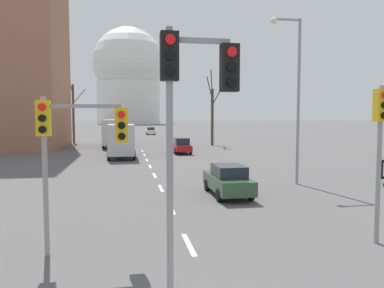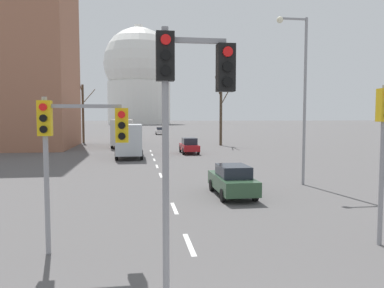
{
  "view_description": "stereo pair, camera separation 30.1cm",
  "coord_description": "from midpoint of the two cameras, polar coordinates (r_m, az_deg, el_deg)",
  "views": [
    {
      "loc": [
        -1.82,
        -4.13,
        3.8
      ],
      "look_at": [
        0.02,
        6.21,
        3.05
      ],
      "focal_mm": 35.0,
      "sensor_mm": 36.0,
      "label": 1
    },
    {
      "loc": [
        -1.52,
        -4.18,
        3.8
      ],
      "look_at": [
        0.02,
        6.21,
        3.05
      ],
      "focal_mm": 35.0,
      "sensor_mm": 36.0,
      "label": 2
    }
  ],
  "objects": [
    {
      "name": "traffic_signal_centre_tall",
      "position": [
        7.6,
        -1.47,
        7.26
      ],
      "size": [
        1.6,
        0.34,
        5.59
      ],
      "color": "gray",
      "rests_on": "ground_plane"
    },
    {
      "name": "lane_stripe_1",
      "position": [
        11.59,
        -1.26,
        -15.03
      ],
      "size": [
        0.16,
        2.0,
        0.01
      ],
      "primitive_type": "cube",
      "color": "silver",
      "rests_on": "ground_plane"
    },
    {
      "name": "street_lamp_right",
      "position": [
        21.82,
        14.92,
        8.57
      ],
      "size": [
        1.79,
        0.36,
        9.25
      ],
      "color": "gray",
      "rests_on": "ground_plane"
    },
    {
      "name": "lane_stripe_7",
      "position": [
        38.04,
        -7.5,
        -1.66
      ],
      "size": [
        0.16,
        2.0,
        0.01
      ],
      "primitive_type": "cube",
      "color": "silver",
      "rests_on": "ground_plane"
    },
    {
      "name": "bare_tree_left_near",
      "position": [
        57.35,
        -17.84,
        4.89
      ],
      "size": [
        4.64,
        5.64,
        10.17
      ],
      "color": "#473828",
      "rests_on": "ground_plane"
    },
    {
      "name": "bare_tree_right_near",
      "position": [
        50.45,
        2.97,
        4.92
      ],
      "size": [
        3.12,
        4.5,
        10.0
      ],
      "color": "#473828",
      "rests_on": "ground_plane"
    },
    {
      "name": "lane_stripe_6",
      "position": [
        33.58,
        -7.15,
        -2.42
      ],
      "size": [
        0.16,
        2.0,
        0.01
      ],
      "primitive_type": "cube",
      "color": "silver",
      "rests_on": "ground_plane"
    },
    {
      "name": "lane_stripe_3",
      "position": [
        20.25,
        -5.18,
        -6.72
      ],
      "size": [
        0.16,
        2.0,
        0.01
      ],
      "primitive_type": "cube",
      "color": "silver",
      "rests_on": "ground_plane"
    },
    {
      "name": "lane_stripe_2",
      "position": [
        15.87,
        -3.78,
        -9.75
      ],
      "size": [
        0.16,
        2.0,
        0.01
      ],
      "primitive_type": "cube",
      "color": "silver",
      "rests_on": "ground_plane"
    },
    {
      "name": "traffic_signal_near_left",
      "position": [
        10.75,
        -18.46,
        1.2
      ],
      "size": [
        2.42,
        0.34,
        4.36
      ],
      "color": "gray",
      "rests_on": "ground_plane"
    },
    {
      "name": "sedan_far_left",
      "position": [
        39.2,
        -1.85,
        -0.24
      ],
      "size": [
        1.72,
        4.4,
        1.65
      ],
      "color": "maroon",
      "rests_on": "ground_plane"
    },
    {
      "name": "lane_stripe_5",
      "position": [
        29.12,
        -6.7,
        -3.42
      ],
      "size": [
        0.16,
        2.0,
        0.01
      ],
      "primitive_type": "cube",
      "color": "silver",
      "rests_on": "ground_plane"
    },
    {
      "name": "city_bus",
      "position": [
        49.6,
        -11.97,
        1.99
      ],
      "size": [
        2.66,
        10.8,
        3.48
      ],
      "color": "beige",
      "rests_on": "ground_plane"
    },
    {
      "name": "sedan_mid_centre",
      "position": [
        18.26,
        5.02,
        -5.49
      ],
      "size": [
        1.68,
        4.11,
        1.51
      ],
      "color": "#2D4C33",
      "rests_on": "ground_plane"
    },
    {
      "name": "sedan_near_right",
      "position": [
        82.4,
        -6.43,
        2.01
      ],
      "size": [
        1.89,
        4.44,
        1.61
      ],
      "color": "silver",
      "rests_on": "ground_plane"
    },
    {
      "name": "delivery_truck",
      "position": [
        35.7,
        -10.93,
        0.66
      ],
      "size": [
        2.44,
        7.2,
        3.14
      ],
      "color": "#333842",
      "rests_on": "ground_plane"
    },
    {
      "name": "capitol_dome",
      "position": [
        211.96,
        -9.7,
        10.17
      ],
      "size": [
        38.39,
        38.39,
        54.22
      ],
      "color": "silver",
      "rests_on": "ground_plane"
    },
    {
      "name": "lane_stripe_8",
      "position": [
        42.52,
        -7.77,
        -1.06
      ],
      "size": [
        0.16,
        2.0,
        0.01
      ],
      "primitive_type": "cube",
      "color": "silver",
      "rests_on": "ground_plane"
    },
    {
      "name": "lane_stripe_4",
      "position": [
        24.67,
        -6.08,
        -4.77
      ],
      "size": [
        0.16,
        2.0,
        0.01
      ],
      "primitive_type": "cube",
      "color": "silver",
      "rests_on": "ground_plane"
    },
    {
      "name": "sedan_near_left",
      "position": [
        71.27,
        -11.5,
        1.6
      ],
      "size": [
        1.73,
        4.59,
        1.58
      ],
      "color": "slate",
      "rests_on": "ground_plane"
    },
    {
      "name": "traffic_signal_near_right",
      "position": [
        12.34,
        26.11,
        1.4
      ],
      "size": [
        0.36,
        0.34,
        4.73
      ],
      "color": "gray",
      "rests_on": "ground_plane"
    }
  ]
}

